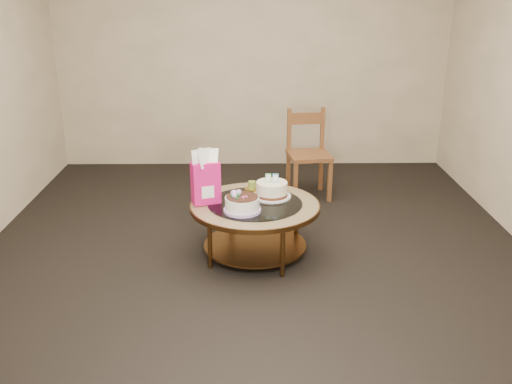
{
  "coord_description": "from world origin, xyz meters",
  "views": [
    {
      "loc": [
        -0.05,
        -4.14,
        2.08
      ],
      "look_at": [
        0.01,
        0.02,
        0.54
      ],
      "focal_mm": 40.0,
      "sensor_mm": 36.0,
      "label": 1
    }
  ],
  "objects_px": {
    "cream_cake": "(272,190)",
    "gift_bag": "(206,177)",
    "coffee_table": "(255,212)",
    "decorated_cake": "(242,205)",
    "dining_chair": "(308,153)"
  },
  "relations": [
    {
      "from": "gift_bag",
      "to": "cream_cake",
      "type": "bearing_deg",
      "value": -6.21
    },
    {
      "from": "coffee_table",
      "to": "cream_cake",
      "type": "distance_m",
      "value": 0.24
    },
    {
      "from": "decorated_cake",
      "to": "dining_chair",
      "type": "bearing_deg",
      "value": 67.3
    },
    {
      "from": "decorated_cake",
      "to": "gift_bag",
      "type": "relative_size",
      "value": 0.66
    },
    {
      "from": "gift_bag",
      "to": "dining_chair",
      "type": "height_order",
      "value": "same"
    },
    {
      "from": "coffee_table",
      "to": "decorated_cake",
      "type": "relative_size",
      "value": 3.62
    },
    {
      "from": "cream_cake",
      "to": "gift_bag",
      "type": "xyz_separation_m",
      "value": [
        -0.52,
        -0.12,
        0.15
      ]
    },
    {
      "from": "coffee_table",
      "to": "decorated_cake",
      "type": "height_order",
      "value": "decorated_cake"
    },
    {
      "from": "coffee_table",
      "to": "cream_cake",
      "type": "xyz_separation_m",
      "value": [
        0.14,
        0.13,
        0.14
      ]
    },
    {
      "from": "gift_bag",
      "to": "dining_chair",
      "type": "relative_size",
      "value": 0.48
    },
    {
      "from": "decorated_cake",
      "to": "cream_cake",
      "type": "height_order",
      "value": "cream_cake"
    },
    {
      "from": "decorated_cake",
      "to": "dining_chair",
      "type": "relative_size",
      "value": 0.32
    },
    {
      "from": "dining_chair",
      "to": "decorated_cake",
      "type": "bearing_deg",
      "value": -120.67
    },
    {
      "from": "cream_cake",
      "to": "gift_bag",
      "type": "height_order",
      "value": "gift_bag"
    },
    {
      "from": "gift_bag",
      "to": "decorated_cake",
      "type": "bearing_deg",
      "value": -52.51
    }
  ]
}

